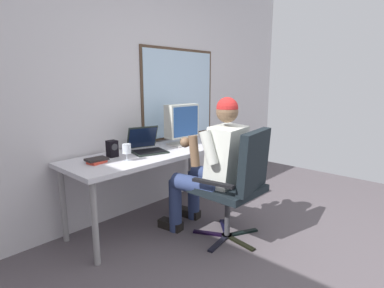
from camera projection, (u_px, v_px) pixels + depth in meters
The scene contains 9 objects.
wall_rear at pixel (133, 79), 3.17m from camera, with size 5.65×0.08×2.84m.
desk at pixel (154, 158), 3.01m from camera, with size 1.75×0.65×0.72m.
office_chair at pixel (240, 179), 2.63m from camera, with size 0.67×0.61×1.00m.
person_seated at pixel (213, 164), 2.76m from camera, with size 0.58×0.81×1.27m.
crt_monitor at pixel (182, 122), 3.28m from camera, with size 0.39×0.23×0.44m.
laptop at pixel (146, 145), 3.00m from camera, with size 0.39×0.42×0.24m.
wine_glass at pixel (127, 150), 2.63m from camera, with size 0.07×0.07×0.15m.
desk_speaker at pixel (112, 149), 2.78m from camera, with size 0.09×0.09×0.15m.
book_stack at pixel (97, 160), 2.58m from camera, with size 0.18×0.15×0.04m.
Camera 1 is at (-1.94, -0.34, 1.40)m, focal length 28.62 mm.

